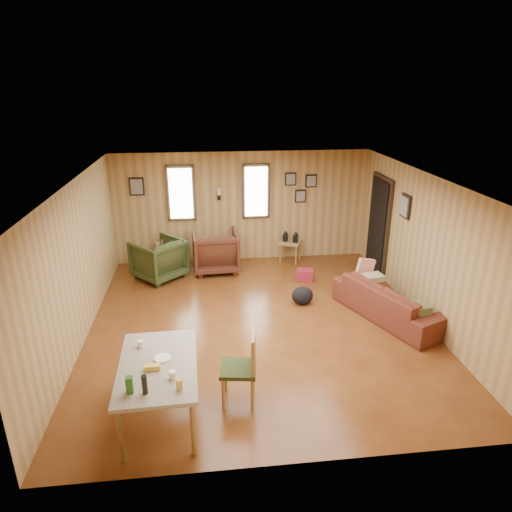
# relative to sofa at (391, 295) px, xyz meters

# --- Properties ---
(room) EXTENTS (5.54, 6.04, 2.44)m
(room) POSITION_rel_sofa_xyz_m (-2.06, 0.31, 0.80)
(room) COLOR brown
(room) RESTS_ON ground
(sofa) EXTENTS (1.37, 2.15, 0.81)m
(sofa) POSITION_rel_sofa_xyz_m (0.00, 0.00, 0.00)
(sofa) COLOR #5E271A
(sofa) RESTS_ON ground
(recliner_brown) EXTENTS (0.97, 0.91, 0.95)m
(recliner_brown) POSITION_rel_sofa_xyz_m (-2.86, 2.41, 0.07)
(recliner_brown) COLOR #4B2416
(recliner_brown) RESTS_ON ground
(recliner_green) EXTENTS (1.20, 1.19, 0.90)m
(recliner_green) POSITION_rel_sofa_xyz_m (-4.01, 2.15, 0.04)
(recliner_green) COLOR #303B1A
(recliner_green) RESTS_ON ground
(end_table) EXTENTS (0.60, 0.57, 0.66)m
(end_table) POSITION_rel_sofa_xyz_m (-3.84, 2.65, -0.04)
(end_table) COLOR tan
(end_table) RESTS_ON ground
(side_table) EXTENTS (0.59, 0.59, 0.71)m
(side_table) POSITION_rel_sofa_xyz_m (-1.20, 2.75, 0.07)
(side_table) COLOR tan
(side_table) RESTS_ON ground
(cooler) EXTENTS (0.38, 0.32, 0.24)m
(cooler) POSITION_rel_sofa_xyz_m (-1.10, 1.67, -0.29)
(cooler) COLOR maroon
(cooler) RESTS_ON ground
(backpack) EXTENTS (0.47, 0.42, 0.34)m
(backpack) POSITION_rel_sofa_xyz_m (-1.37, 0.65, -0.24)
(backpack) COLOR black
(backpack) RESTS_ON ground
(sofa_pillows) EXTENTS (0.68, 1.78, 0.36)m
(sofa_pillows) POSITION_rel_sofa_xyz_m (-0.01, 0.06, 0.10)
(sofa_pillows) COLOR #586036
(sofa_pillows) RESTS_ON sofa
(dining_table) EXTENTS (0.93, 1.49, 0.96)m
(dining_table) POSITION_rel_sofa_xyz_m (-3.66, -2.09, 0.28)
(dining_table) COLOR gray
(dining_table) RESTS_ON ground
(dining_chair) EXTENTS (0.50, 0.50, 0.97)m
(dining_chair) POSITION_rel_sofa_xyz_m (-2.65, -1.88, 0.14)
(dining_chair) COLOR #303B1A
(dining_chair) RESTS_ON ground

